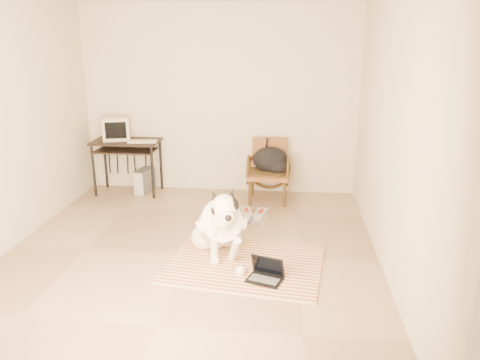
# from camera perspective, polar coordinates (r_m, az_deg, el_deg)

# --- Properties ---
(floor) EXTENTS (4.50, 4.50, 0.00)m
(floor) POSITION_cam_1_polar(r_m,az_deg,el_deg) (5.14, -6.08, -8.97)
(floor) COLOR #95775B
(floor) RESTS_ON ground
(wall_back) EXTENTS (4.50, 0.00, 4.50)m
(wall_back) POSITION_cam_1_polar(r_m,az_deg,el_deg) (6.89, -2.56, 9.62)
(wall_back) COLOR beige
(wall_back) RESTS_ON floor
(wall_front) EXTENTS (4.50, 0.00, 4.50)m
(wall_front) POSITION_cam_1_polar(r_m,az_deg,el_deg) (2.63, -17.10, -3.78)
(wall_front) COLOR beige
(wall_front) RESTS_ON floor
(wall_right) EXTENTS (0.00, 4.50, 4.50)m
(wall_right) POSITION_cam_1_polar(r_m,az_deg,el_deg) (4.70, 18.08, 5.22)
(wall_right) COLOR beige
(wall_right) RESTS_ON floor
(rug) EXTENTS (1.69, 1.38, 0.02)m
(rug) POSITION_cam_1_polar(r_m,az_deg,el_deg) (4.89, 0.61, -10.18)
(rug) COLOR #C94B2A
(rug) RESTS_ON floor
(dog) EXTENTS (0.65, 1.05, 0.84)m
(dog) POSITION_cam_1_polar(r_m,az_deg,el_deg) (4.96, -2.52, -5.61)
(dog) COLOR silver
(dog) RESTS_ON rug
(laptop) EXTENTS (0.38, 0.33, 0.23)m
(laptop) POSITION_cam_1_polar(r_m,az_deg,el_deg) (4.57, 3.17, -11.35)
(laptop) COLOR black
(laptop) RESTS_ON rug
(computer_desk) EXTENTS (0.96, 0.53, 0.80)m
(computer_desk) POSITION_cam_1_polar(r_m,az_deg,el_deg) (7.03, -13.68, 3.80)
(computer_desk) COLOR black
(computer_desk) RESTS_ON floor
(crt_monitor) EXTENTS (0.46, 0.45, 0.33)m
(crt_monitor) POSITION_cam_1_polar(r_m,az_deg,el_deg) (7.09, -14.83, 6.14)
(crt_monitor) COLOR #C0B297
(crt_monitor) RESTS_ON computer_desk
(desk_keyboard) EXTENTS (0.42, 0.20, 0.03)m
(desk_keyboard) POSITION_cam_1_polar(r_m,az_deg,el_deg) (6.84, -11.81, 4.63)
(desk_keyboard) COLOR #C0B297
(desk_keyboard) RESTS_ON computer_desk
(pc_tower) EXTENTS (0.23, 0.41, 0.36)m
(pc_tower) POSITION_cam_1_polar(r_m,az_deg,el_deg) (7.13, -11.58, -0.11)
(pc_tower) COLOR #4D4D4F
(pc_tower) RESTS_ON floor
(rattan_chair) EXTENTS (0.57, 0.55, 0.86)m
(rattan_chair) POSITION_cam_1_polar(r_m,az_deg,el_deg) (6.62, 3.48, 1.21)
(rattan_chair) COLOR brown
(rattan_chair) RESTS_ON floor
(backpack) EXTENTS (0.50, 0.42, 0.37)m
(backpack) POSITION_cam_1_polar(r_m,az_deg,el_deg) (6.60, 3.90, 2.32)
(backpack) COLOR black
(backpack) RESTS_ON rattan_chair
(sneaker_left) EXTENTS (0.19, 0.34, 0.11)m
(sneaker_left) POSITION_cam_1_polar(r_m,az_deg,el_deg) (6.03, 0.79, -4.26)
(sneaker_left) COLOR silver
(sneaker_left) RESTS_ON floor
(sneaker_right) EXTENTS (0.19, 0.35, 0.11)m
(sneaker_right) POSITION_cam_1_polar(r_m,az_deg,el_deg) (5.99, 2.52, -4.43)
(sneaker_right) COLOR silver
(sneaker_right) RESTS_ON floor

